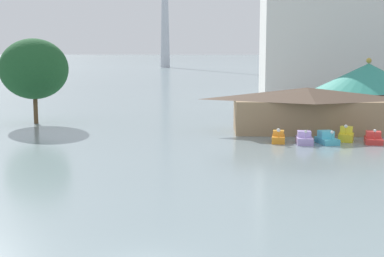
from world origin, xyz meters
TOP-DOWN VIEW (x-y plane):
  - pedal_boat_orange at (9.65, 33.20)m, footprint 1.61×2.60m
  - pedal_boat_lavender at (12.15, 32.52)m, footprint 1.71×2.63m
  - pedal_boat_cyan at (14.44, 32.74)m, footprint 2.15×3.02m
  - pedal_boat_yellow at (16.76, 34.33)m, footprint 2.05×2.56m
  - pedal_boat_red at (19.21, 33.10)m, footprint 2.21×3.08m
  - boathouse at (13.65, 40.32)m, footprint 17.66×7.77m
  - green_roof_pavilion at (23.15, 49.93)m, footprint 14.17×14.17m
  - shoreline_tree_tall_left at (-19.71, 46.58)m, footprint 8.60×8.60m
  - background_building_block at (30.04, 72.30)m, footprint 38.05×12.44m

SIDE VIEW (x-z plane):
  - pedal_boat_red at x=19.21m, z-range -0.33..1.27m
  - pedal_boat_cyan at x=14.44m, z-range -0.24..1.24m
  - pedal_boat_orange at x=9.65m, z-range -0.30..1.30m
  - pedal_boat_lavender at x=12.15m, z-range -0.27..1.29m
  - pedal_boat_yellow at x=16.76m, z-range -0.33..1.52m
  - boathouse at x=13.65m, z-range 0.11..5.24m
  - green_roof_pavilion at x=23.15m, z-range 0.34..8.66m
  - shoreline_tree_tall_left at x=-19.71m, z-range 1.56..12.35m
  - background_building_block at x=30.04m, z-range 0.02..27.98m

